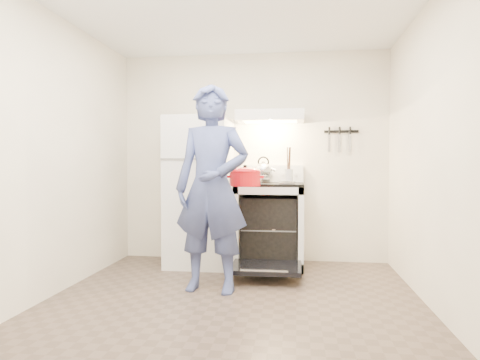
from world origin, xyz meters
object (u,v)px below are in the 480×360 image
at_px(person, 212,188).
at_px(tea_kettle, 263,170).
at_px(dutch_oven, 245,179).
at_px(refrigerator, 200,191).
at_px(stove_body, 270,226).

bearing_deg(person, tea_kettle, 77.81).
bearing_deg(dutch_oven, tea_kettle, 82.04).
bearing_deg(dutch_oven, person, -127.06).
distance_m(person, dutch_oven, 0.44).
distance_m(tea_kettle, person, 1.25).
xyz_separation_m(refrigerator, tea_kettle, (0.72, 0.18, 0.25)).
height_order(tea_kettle, person, person).
bearing_deg(refrigerator, dutch_oven, -47.08).
xyz_separation_m(stove_body, tea_kettle, (-0.09, 0.15, 0.64)).
bearing_deg(stove_body, dutch_oven, -106.71).
bearing_deg(stove_body, person, -114.45).
bearing_deg(tea_kettle, dutch_oven, -97.96).
bearing_deg(refrigerator, stove_body, 1.77).
bearing_deg(person, dutch_oven, 58.57).
bearing_deg(refrigerator, tea_kettle, 13.97).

